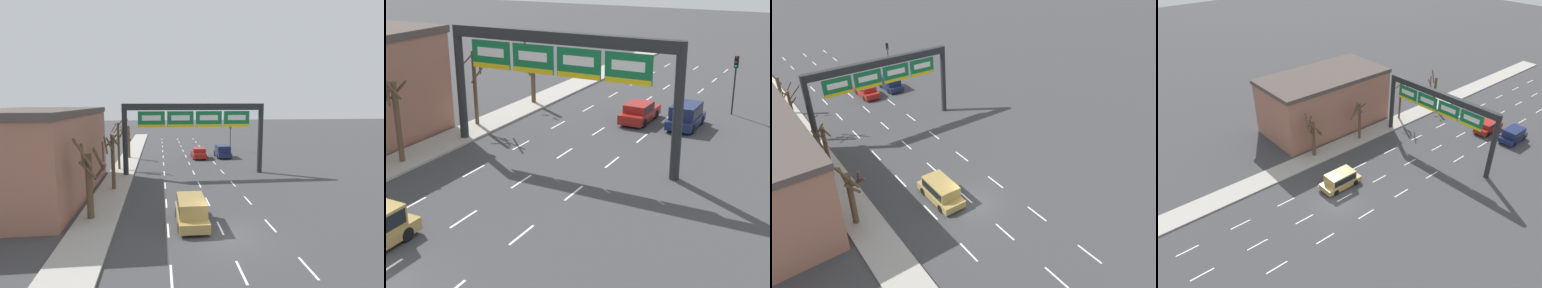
{
  "view_description": "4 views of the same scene",
  "coord_description": "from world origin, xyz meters",
  "views": [
    {
      "loc": [
        -3.73,
        -16.73,
        7.99
      ],
      "look_at": [
        -0.05,
        17.13,
        3.09
      ],
      "focal_mm": 28.0,
      "sensor_mm": 36.0,
      "label": 1
    },
    {
      "loc": [
        15.39,
        -11.71,
        12.01
      ],
      "look_at": [
        2.07,
        13.87,
        1.66
      ],
      "focal_mm": 50.0,
      "sensor_mm": 36.0,
      "label": 2
    },
    {
      "loc": [
        -14.15,
        -18.39,
        19.82
      ],
      "look_at": [
        2.33,
        4.31,
        2.59
      ],
      "focal_mm": 35.0,
      "sensor_mm": 36.0,
      "label": 3
    },
    {
      "loc": [
        23.25,
        -18.0,
        24.87
      ],
      "look_at": [
        -2.3,
        3.68,
        4.36
      ],
      "focal_mm": 35.0,
      "sensor_mm": 36.0,
      "label": 4
    }
  ],
  "objects": [
    {
      "name": "tree_bare_furthest",
      "position": [
        -8.12,
        25.06,
        2.71
      ],
      "size": [
        1.65,
        1.33,
        5.48
      ],
      "color": "brown",
      "rests_on": "sidewalk_left"
    },
    {
      "name": "lane_dashes",
      "position": [
        -0.0,
        13.5,
        0.01
      ],
      "size": [
        6.72,
        67.0,
        0.01
      ],
      "color": "white",
      "rests_on": "ground_plane"
    },
    {
      "name": "tree_bare_third",
      "position": [
        -8.0,
        10.0,
        2.99
      ],
      "size": [
        1.7,
        1.85,
        5.05
      ],
      "color": "brown",
      "rests_on": "sidewalk_left"
    },
    {
      "name": "car_red",
      "position": [
        1.69,
        24.57,
        0.78
      ],
      "size": [
        1.88,
        4.29,
        1.47
      ],
      "color": "maroon",
      "rests_on": "ground_plane"
    },
    {
      "name": "traffic_light_near_gantry",
      "position": [
        7.46,
        29.7,
        3.29
      ],
      "size": [
        0.3,
        0.35,
        4.6
      ],
      "color": "black",
      "rests_on": "ground_plane"
    },
    {
      "name": "tree_bare_second",
      "position": [
        -8.43,
        18.18,
        3.3
      ],
      "size": [
        1.95,
        1.58,
        5.99
      ],
      "color": "brown",
      "rests_on": "sidewalk_left"
    },
    {
      "name": "sign_gantry",
      "position": [
        -0.0,
        15.28,
        5.86
      ],
      "size": [
        15.36,
        0.7,
        7.72
      ],
      "color": "#232628",
      "rests_on": "ground_plane"
    },
    {
      "name": "suv_navy",
      "position": [
        5.19,
        24.8,
        0.97
      ],
      "size": [
        1.96,
        3.96,
        1.74
      ],
      "color": "#19234C",
      "rests_on": "ground_plane"
    }
  ]
}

